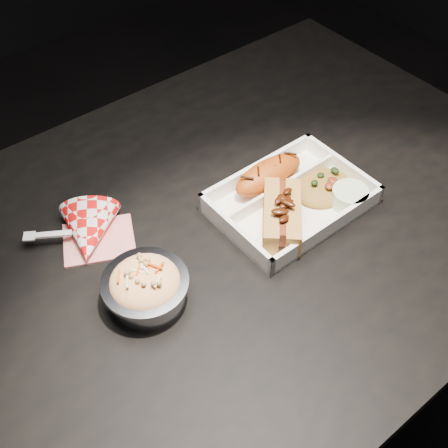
{
  "coord_description": "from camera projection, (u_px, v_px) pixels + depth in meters",
  "views": [
    {
      "loc": [
        -0.37,
        -0.48,
        1.43
      ],
      "look_at": [
        -0.02,
        -0.04,
        0.81
      ],
      "focal_mm": 45.0,
      "sensor_mm": 36.0,
      "label": 1
    }
  ],
  "objects": [
    {
      "name": "fried_pastry",
      "position": [
        269.0,
        175.0,
        0.95
      ],
      "size": [
        0.14,
        0.06,
        0.05
      ],
      "primitive_type": "ellipsoid",
      "rotation": [
        0.0,
        0.0,
        0.0
      ],
      "color": "#BA4D12",
      "rests_on": "food_tray"
    },
    {
      "name": "fried_rice_mound",
      "position": [
        324.0,
        183.0,
        0.94
      ],
      "size": [
        0.11,
        0.09,
        0.03
      ],
      "primitive_type": "ellipsoid",
      "rotation": [
        0.0,
        0.0,
        0.0
      ],
      "color": "#A97A31",
      "rests_on": "food_tray"
    },
    {
      "name": "food_tray",
      "position": [
        290.0,
        202.0,
        0.93
      ],
      "size": [
        0.25,
        0.18,
        0.04
      ],
      "rotation": [
        0.0,
        0.0,
        0.0
      ],
      "color": "white",
      "rests_on": "dining_table"
    },
    {
      "name": "napkin_fork",
      "position": [
        89.0,
        233.0,
        0.88
      ],
      "size": [
        0.17,
        0.15,
        0.1
      ],
      "rotation": [
        0.0,
        0.0,
        -0.56
      ],
      "color": "red",
      "rests_on": "dining_table"
    },
    {
      "name": "cupcake_liner",
      "position": [
        350.0,
        197.0,
        0.92
      ],
      "size": [
        0.06,
        0.06,
        0.03
      ],
      "primitive_type": "cylinder",
      "color": "beige",
      "rests_on": "food_tray"
    },
    {
      "name": "hotdog",
      "position": [
        282.0,
        214.0,
        0.88
      ],
      "size": [
        0.13,
        0.14,
        0.06
      ],
      "rotation": [
        0.0,
        0.0,
        0.83
      ],
      "color": "#C08641",
      "rests_on": "food_tray"
    },
    {
      "name": "dining_table",
      "position": [
        217.0,
        262.0,
        0.98
      ],
      "size": [
        1.2,
        0.8,
        0.75
      ],
      "color": "black",
      "rests_on": "ground"
    },
    {
      "name": "foil_coleslaw_cup",
      "position": [
        146.0,
        286.0,
        0.79
      ],
      "size": [
        0.12,
        0.12,
        0.07
      ],
      "color": "silver",
      "rests_on": "dining_table"
    },
    {
      "name": "floor",
      "position": [
        220.0,
        422.0,
        1.48
      ],
      "size": [
        4.0,
        4.0,
        0.05
      ],
      "primitive_type": "cube",
      "color": "black",
      "rests_on": "ground"
    }
  ]
}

